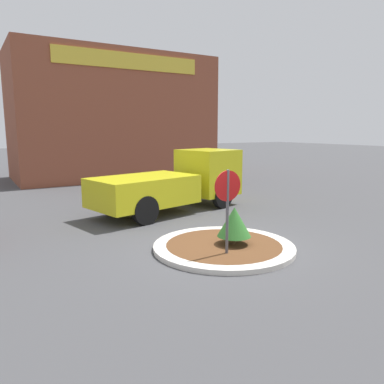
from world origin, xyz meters
TOP-DOWN VIEW (x-y plane):
  - ground_plane at (0.00, 0.00)m, footprint 120.00×120.00m
  - traffic_island at (0.00, 0.00)m, footprint 3.67×3.67m
  - stop_sign at (-0.34, -0.59)m, footprint 0.73×0.07m
  - island_shrub at (0.25, -0.11)m, footprint 0.88×0.88m
  - utility_truck at (1.25, 4.81)m, footprint 6.37×3.36m
  - storefront_building at (2.87, 16.24)m, footprint 12.30×6.07m

SIDE VIEW (x-z plane):
  - ground_plane at x=0.00m, z-range 0.00..0.00m
  - traffic_island at x=0.00m, z-range 0.00..0.13m
  - island_shrub at x=0.25m, z-range 0.23..1.21m
  - utility_truck at x=1.25m, z-range -0.03..2.23m
  - stop_sign at x=-0.34m, z-range 0.42..2.57m
  - storefront_building at x=2.87m, z-range 0.00..7.72m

